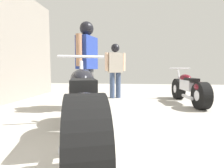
# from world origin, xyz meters

# --- Properties ---
(ground_plane) EXTENTS (14.81, 14.81, 0.00)m
(ground_plane) POSITION_xyz_m (0.00, 3.01, 0.00)
(ground_plane) COLOR #A8A399
(motorcycle_maroon_cruiser) EXTENTS (1.00, 2.25, 1.06)m
(motorcycle_maroon_cruiser) POSITION_xyz_m (-0.51, 1.88, 0.44)
(motorcycle_maroon_cruiser) COLOR black
(motorcycle_maroon_cruiser) RESTS_ON ground_plane
(motorcycle_black_naked) EXTENTS (0.57, 1.94, 0.90)m
(motorcycle_black_naked) POSITION_xyz_m (1.42, 4.57, 0.38)
(motorcycle_black_naked) COLOR black
(motorcycle_black_naked) RESTS_ON ground_plane
(mechanic_in_blue) EXTENTS (0.62, 0.37, 1.61)m
(mechanic_in_blue) POSITION_xyz_m (-0.49, 5.23, 0.97)
(mechanic_in_blue) COLOR #384766
(mechanic_in_blue) RESTS_ON ground_plane
(mechanic_with_helmet) EXTENTS (0.38, 0.72, 1.82)m
(mechanic_with_helmet) POSITION_xyz_m (-0.91, 3.59, 1.09)
(mechanic_with_helmet) COLOR #4C4C4C
(mechanic_with_helmet) RESTS_ON ground_plane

